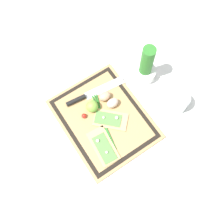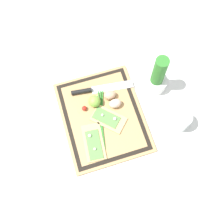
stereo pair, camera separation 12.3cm
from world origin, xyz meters
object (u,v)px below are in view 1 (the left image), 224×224
at_px(pizza_slice_near, 103,146).
at_px(cherry_tomato_red, 84,116).
at_px(egg_brown, 105,96).
at_px(sauce_jar, 178,102).
at_px(herb_pot, 145,68).
at_px(knife, 86,96).
at_px(pizza_slice_far, 110,119).
at_px(lime, 92,106).
at_px(egg_pink, 113,103).

height_order(pizza_slice_near, cherry_tomato_red, same).
xyz_separation_m(egg_brown, sauce_jar, (0.22, 0.27, 0.01)).
xyz_separation_m(egg_brown, herb_pot, (0.00, 0.23, 0.04)).
xyz_separation_m(knife, cherry_tomato_red, (0.08, -0.06, 0.00)).
bearing_deg(cherry_tomato_red, egg_brown, 100.78).
bearing_deg(pizza_slice_near, cherry_tomato_red, 178.73).
relative_size(pizza_slice_far, sauce_jar, 1.73).
xyz_separation_m(pizza_slice_near, egg_brown, (-0.20, 0.14, 0.02)).
bearing_deg(lime, pizza_slice_far, 22.14).
bearing_deg(pizza_slice_far, cherry_tomato_red, -130.87).
bearing_deg(pizza_slice_far, sauce_jar, 69.86).
bearing_deg(pizza_slice_far, lime, -157.86).
bearing_deg(pizza_slice_near, egg_brown, 144.99).
xyz_separation_m(pizza_slice_far, herb_pot, (-0.11, 0.28, 0.06)).
distance_m(pizza_slice_far, herb_pot, 0.30).
relative_size(egg_brown, herb_pot, 0.25).
bearing_deg(knife, cherry_tomato_red, -36.21).
relative_size(cherry_tomato_red, sauce_jar, 0.23).
relative_size(pizza_slice_near, pizza_slice_far, 1.04).
height_order(knife, lime, lime).
height_order(pizza_slice_near, sauce_jar, sauce_jar).
xyz_separation_m(knife, herb_pot, (0.06, 0.31, 0.06)).
distance_m(knife, lime, 0.07).
distance_m(pizza_slice_far, cherry_tomato_red, 0.12).
height_order(pizza_slice_near, lime, lime).
xyz_separation_m(egg_pink, sauce_jar, (0.17, 0.26, 0.01)).
height_order(pizza_slice_near, herb_pot, herb_pot).
height_order(knife, herb_pot, herb_pot).
relative_size(pizza_slice_near, cherry_tomato_red, 7.91).
height_order(lime, sauce_jar, sauce_jar).
distance_m(egg_brown, herb_pot, 0.24).
height_order(egg_brown, sauce_jar, sauce_jar).
bearing_deg(herb_pot, lime, -88.06).
height_order(pizza_slice_far, egg_pink, egg_pink).
bearing_deg(pizza_slice_near, egg_pink, 134.65).
bearing_deg(egg_pink, lime, -112.18).
height_order(pizza_slice_far, lime, lime).
height_order(lime, herb_pot, herb_pot).
bearing_deg(lime, pizza_slice_near, -17.57).
distance_m(egg_pink, cherry_tomato_red, 0.15).
xyz_separation_m(pizza_slice_far, lime, (-0.09, -0.04, 0.02)).
bearing_deg(lime, egg_brown, 98.56).
bearing_deg(cherry_tomato_red, knife, 143.79).
distance_m(pizza_slice_near, herb_pot, 0.43).
distance_m(knife, egg_pink, 0.14).
bearing_deg(lime, sauce_jar, 59.20).
distance_m(pizza_slice_far, egg_pink, 0.08).
relative_size(knife, egg_brown, 5.14).
distance_m(egg_brown, sauce_jar, 0.35).
distance_m(cherry_tomato_red, sauce_jar, 0.45).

